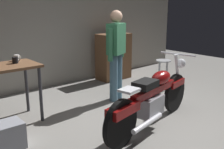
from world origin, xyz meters
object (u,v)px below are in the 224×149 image
wooden_dresser (114,56)px  mug_white_ceramic (17,58)px  storage_bin (5,136)px  motorcycle (153,97)px  shop_stool (163,67)px  person_standing (116,52)px  mug_black_matte (15,60)px

wooden_dresser → mug_white_ceramic: bearing=-165.1°
mug_white_ceramic → wooden_dresser: bearing=14.9°
storage_bin → mug_white_ceramic: 1.38m
motorcycle → shop_stool: (1.54, 1.06, 0.05)m
motorcycle → storage_bin: bearing=146.7°
person_standing → mug_black_matte: (-1.76, 0.31, 0.02)m
shop_stool → wooden_dresser: bearing=98.8°
shop_stool → person_standing: bearing=171.1°
wooden_dresser → storage_bin: 3.65m
person_standing → mug_black_matte: 1.79m
storage_bin → mug_black_matte: mug_black_matte is taller
person_standing → mug_white_ceramic: size_ratio=14.41×
person_standing → storage_bin: bearing=-10.9°
person_standing → shop_stool: person_standing is taller
shop_stool → storage_bin: size_ratio=1.45×
motorcycle → wooden_dresser: wooden_dresser is taller
storage_bin → shop_stool: bearing=5.1°
wooden_dresser → storage_bin: size_ratio=2.50×
shop_stool → storage_bin: (-3.44, -0.31, -0.33)m
storage_bin → mug_white_ceramic: (0.60, 0.96, 0.78)m
motorcycle → storage_bin: motorcycle is taller
mug_black_matte → mug_white_ceramic: bearing=62.2°
mug_white_ceramic → person_standing: bearing=-15.8°
mug_black_matte → wooden_dresser: bearing=17.7°
person_standing → storage_bin: size_ratio=3.80×
mug_black_matte → shop_stool: bearing=-9.5°
person_standing → mug_white_ceramic: 1.74m
storage_bin → motorcycle: bearing=-21.6°
motorcycle → mug_black_matte: size_ratio=17.86×
person_standing → shop_stool: (1.16, -0.18, -0.43)m
person_standing → shop_stool: bearing=148.0°
shop_stool → mug_white_ceramic: mug_white_ceramic is taller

